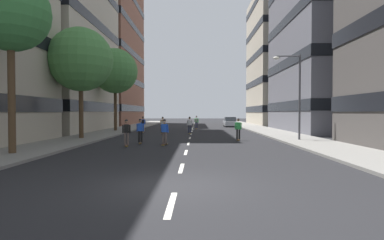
% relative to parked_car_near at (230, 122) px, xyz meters
% --- Properties ---
extents(ground_plane, '(163.29, 163.29, 0.00)m').
position_rel_parked_car_near_xyz_m(ground_plane, '(-5.72, -12.68, -0.70)').
color(ground_plane, black).
extents(sidewalk_left, '(3.92, 74.84, 0.14)m').
position_rel_parked_car_near_xyz_m(sidewalk_left, '(-14.60, -9.28, -0.63)').
color(sidewalk_left, gray).
rests_on(sidewalk_left, ground_plane).
extents(sidewalk_right, '(3.92, 74.84, 0.14)m').
position_rel_parked_car_near_xyz_m(sidewalk_right, '(3.16, -9.28, -0.63)').
color(sidewalk_right, gray).
rests_on(sidewalk_right, ground_plane).
extents(lane_markings, '(0.16, 62.20, 0.01)m').
position_rel_parked_car_near_xyz_m(lane_markings, '(-5.72, -11.90, -0.70)').
color(lane_markings, silver).
rests_on(lane_markings, ground_plane).
extents(building_left_far, '(13.10, 20.77, 29.53)m').
position_rel_parked_car_near_xyz_m(building_left_far, '(-23.05, 8.54, 14.16)').
color(building_left_far, brown).
rests_on(building_left_far, ground_plane).
extents(building_right_far, '(13.10, 16.90, 23.34)m').
position_rel_parked_car_near_xyz_m(building_right_far, '(11.61, 8.54, 11.06)').
color(building_right_far, '#BCB29E').
rests_on(building_right_far, ground_plane).
extents(parked_car_near, '(1.82, 4.40, 1.52)m').
position_rel_parked_car_near_xyz_m(parked_car_near, '(0.00, 0.00, 0.00)').
color(parked_car_near, '#B2B7BF').
rests_on(parked_car_near, ground_plane).
extents(street_tree_near, '(5.19, 5.19, 8.99)m').
position_rel_parked_car_near_xyz_m(street_tree_near, '(-14.60, -23.67, 5.82)').
color(street_tree_near, '#4C3823').
rests_on(street_tree_near, sidewalk_left).
extents(street_tree_mid, '(3.95, 3.95, 9.17)m').
position_rel_parked_car_near_xyz_m(street_tree_mid, '(-14.60, -33.39, 6.58)').
color(street_tree_mid, '#4C3823').
rests_on(street_tree_mid, sidewalk_left).
extents(street_tree_far, '(5.19, 5.19, 9.49)m').
position_rel_parked_car_near_xyz_m(street_tree_far, '(-14.60, -12.77, 6.31)').
color(street_tree_far, '#4C3823').
rests_on(street_tree_far, sidewalk_left).
extents(streetlamp_right, '(2.13, 0.30, 6.50)m').
position_rel_parked_car_near_xyz_m(streetlamp_right, '(2.40, -24.98, 3.44)').
color(streetlamp_right, '#3F3F44').
rests_on(streetlamp_right, sidewalk_right).
extents(skater_0, '(0.57, 0.92, 1.78)m').
position_rel_parked_car_near_xyz_m(skater_0, '(-9.72, -28.88, 0.29)').
color(skater_0, brown).
rests_on(skater_0, ground_plane).
extents(skater_1, '(0.57, 0.92, 1.78)m').
position_rel_parked_car_near_xyz_m(skater_1, '(-7.31, -28.08, 0.29)').
color(skater_1, brown).
rests_on(skater_1, ground_plane).
extents(skater_2, '(0.55, 0.92, 1.78)m').
position_rel_parked_car_near_xyz_m(skater_2, '(-11.18, -14.03, 0.32)').
color(skater_2, brown).
rests_on(skater_2, ground_plane).
extents(skater_3, '(0.55, 0.92, 1.78)m').
position_rel_parked_car_near_xyz_m(skater_3, '(-5.20, -6.93, 0.32)').
color(skater_3, brown).
rests_on(skater_3, ground_plane).
extents(skater_4, '(0.56, 0.92, 1.78)m').
position_rel_parked_car_near_xyz_m(skater_4, '(-5.89, -16.33, 0.29)').
color(skater_4, brown).
rests_on(skater_4, ground_plane).
extents(skater_5, '(0.55, 0.91, 1.78)m').
position_rel_parked_car_near_xyz_m(skater_5, '(-1.85, -24.41, 0.29)').
color(skater_5, brown).
rests_on(skater_5, ground_plane).
extents(skater_6, '(0.57, 0.92, 1.78)m').
position_rel_parked_car_near_xyz_m(skater_6, '(-8.76, -15.99, 0.32)').
color(skater_6, brown).
rests_on(skater_6, ground_plane).
extents(skater_7, '(0.56, 0.92, 1.78)m').
position_rel_parked_car_near_xyz_m(skater_7, '(-9.15, -26.99, 0.29)').
color(skater_7, brown).
rests_on(skater_7, ground_plane).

